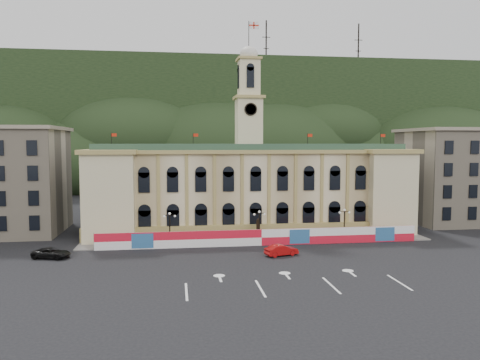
{
  "coord_description": "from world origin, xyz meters",
  "views": [
    {
      "loc": [
        -12.97,
        -54.89,
        15.77
      ],
      "look_at": [
        -2.94,
        18.0,
        9.93
      ],
      "focal_mm": 35.0,
      "sensor_mm": 36.0,
      "label": 1
    }
  ],
  "objects": [
    {
      "name": "red_sedan",
      "position": [
        1.59,
        8.21,
        0.78
      ],
      "size": [
        4.26,
        5.66,
        1.56
      ],
      "primitive_type": "imported",
      "rotation": [
        0.0,
        0.0,
        1.86
      ],
      "color": "#A50B0C",
      "rests_on": "ground"
    },
    {
      "name": "hill_ridge",
      "position": [
        0.03,
        121.99,
        19.48
      ],
      "size": [
        230.0,
        80.0,
        64.0
      ],
      "color": "black",
      "rests_on": "ground"
    },
    {
      "name": "side_building_left",
      "position": [
        -43.0,
        30.93,
        9.33
      ],
      "size": [
        21.0,
        17.0,
        18.6
      ],
      "color": "#BBAB90",
      "rests_on": "ground"
    },
    {
      "name": "pavement",
      "position": [
        0.0,
        17.75,
        0.08
      ],
      "size": [
        56.0,
        5.5,
        0.16
      ],
      "primitive_type": "cube",
      "color": "slate",
      "rests_on": "ground"
    },
    {
      "name": "hoarding_fence",
      "position": [
        0.06,
        15.07,
        1.25
      ],
      "size": [
        50.0,
        0.44,
        2.5
      ],
      "color": "red",
      "rests_on": "ground"
    },
    {
      "name": "lamp_left",
      "position": [
        -14.0,
        17.0,
        3.07
      ],
      "size": [
        1.96,
        0.44,
        5.15
      ],
      "color": "black",
      "rests_on": "ground"
    },
    {
      "name": "side_building_right",
      "position": [
        43.0,
        30.93,
        9.33
      ],
      "size": [
        21.0,
        17.0,
        18.6
      ],
      "color": "#BBAB90",
      "rests_on": "ground"
    },
    {
      "name": "lane_markings",
      "position": [
        0.0,
        -5.0,
        0.0
      ],
      "size": [
        26.0,
        10.0,
        0.02
      ],
      "primitive_type": null,
      "color": "white",
      "rests_on": "ground"
    },
    {
      "name": "city_hall",
      "position": [
        0.0,
        27.63,
        7.85
      ],
      "size": [
        56.2,
        17.6,
        37.1
      ],
      "color": "beige",
      "rests_on": "ground"
    },
    {
      "name": "lamp_center",
      "position": [
        0.0,
        17.0,
        3.07
      ],
      "size": [
        1.96,
        0.44,
        5.15
      ],
      "color": "black",
      "rests_on": "ground"
    },
    {
      "name": "statue",
      "position": [
        0.0,
        18.0,
        1.19
      ],
      "size": [
        1.4,
        1.4,
        3.72
      ],
      "color": "#595651",
      "rests_on": "ground"
    },
    {
      "name": "black_suv",
      "position": [
        -30.0,
        11.02,
        0.71
      ],
      "size": [
        4.9,
        6.3,
        1.43
      ],
      "primitive_type": "imported",
      "rotation": [
        0.0,
        0.0,
        1.31
      ],
      "color": "black",
      "rests_on": "ground"
    },
    {
      "name": "ground",
      "position": [
        0.0,
        0.0,
        0.0
      ],
      "size": [
        260.0,
        260.0,
        0.0
      ],
      "primitive_type": "plane",
      "color": "black",
      "rests_on": "ground"
    },
    {
      "name": "lamp_right",
      "position": [
        14.0,
        17.0,
        3.07
      ],
      "size": [
        1.96,
        0.44,
        5.15
      ],
      "color": "black",
      "rests_on": "ground"
    }
  ]
}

